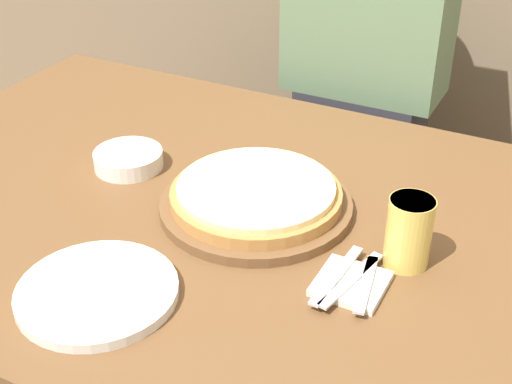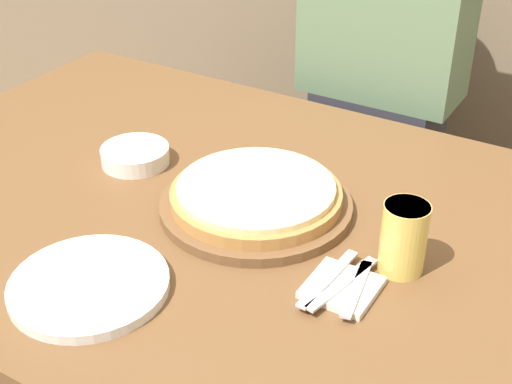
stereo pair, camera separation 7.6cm
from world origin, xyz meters
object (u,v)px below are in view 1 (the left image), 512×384
(dinner_plate, at_px, (97,292))
(side_bowl, at_px, (128,159))
(fork, at_px, (337,275))
(dinner_knife, at_px, (351,280))
(beer_glass, at_px, (409,229))
(diner_person, at_px, (361,112))
(spoon, at_px, (366,284))
(pizza_on_board, at_px, (256,198))

(dinner_plate, xyz_separation_m, side_bowl, (-0.20, 0.37, 0.01))
(fork, distance_m, dinner_knife, 0.03)
(beer_glass, relative_size, diner_person, 0.10)
(spoon, bearing_deg, side_bowl, 164.54)
(dinner_knife, relative_size, diner_person, 0.13)
(fork, distance_m, spoon, 0.05)
(pizza_on_board, height_order, dinner_knife, pizza_on_board)
(fork, bearing_deg, pizza_on_board, 148.33)
(dinner_plate, distance_m, diner_person, 1.03)
(pizza_on_board, bearing_deg, fork, -31.67)
(side_bowl, height_order, fork, side_bowl)
(beer_glass, height_order, diner_person, diner_person)
(dinner_knife, distance_m, spoon, 0.02)
(dinner_plate, xyz_separation_m, diner_person, (0.08, 1.02, -0.10))
(side_bowl, height_order, spoon, side_bowl)
(fork, bearing_deg, dinner_knife, 0.00)
(diner_person, bearing_deg, beer_glass, -65.25)
(pizza_on_board, xyz_separation_m, fork, (0.22, -0.13, -0.01))
(side_bowl, bearing_deg, dinner_plate, -61.04)
(dinner_knife, bearing_deg, diner_person, 108.30)
(spoon, distance_m, diner_person, 0.87)
(diner_person, bearing_deg, side_bowl, -113.44)
(dinner_plate, bearing_deg, side_bowl, 118.96)
(pizza_on_board, relative_size, dinner_knife, 2.10)
(dinner_plate, height_order, fork, dinner_plate)
(fork, bearing_deg, side_bowl, 163.15)
(fork, height_order, dinner_knife, same)
(dinner_plate, distance_m, side_bowl, 0.42)
(beer_glass, bearing_deg, spoon, -108.20)
(beer_glass, distance_m, dinner_knife, 0.13)
(side_bowl, height_order, diner_person, diner_person)
(dinner_plate, bearing_deg, pizza_on_board, 72.20)
(dinner_plate, xyz_separation_m, spoon, (0.38, 0.21, 0.01))
(dinner_knife, relative_size, spoon, 1.17)
(dinner_knife, xyz_separation_m, diner_person, (-0.27, 0.81, -0.10))
(side_bowl, bearing_deg, pizza_on_board, -4.89)
(pizza_on_board, xyz_separation_m, dinner_plate, (-0.11, -0.34, -0.02))
(beer_glass, relative_size, spoon, 0.84)
(fork, relative_size, diner_person, 0.13)
(dinner_plate, relative_size, side_bowl, 1.80)
(dinner_knife, bearing_deg, beer_glass, 60.25)
(pizza_on_board, distance_m, side_bowl, 0.31)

